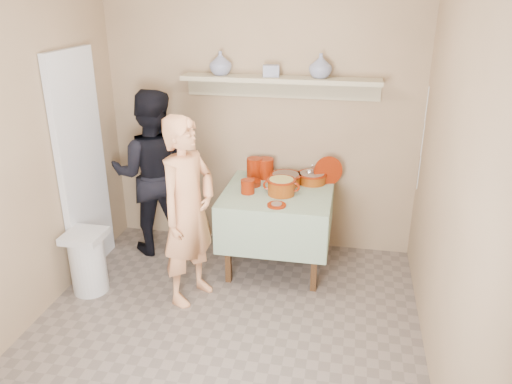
% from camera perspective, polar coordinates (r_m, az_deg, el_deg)
% --- Properties ---
extents(ground, '(3.50, 3.50, 0.00)m').
position_cam_1_polar(ground, '(3.85, -4.53, -17.30)').
color(ground, '#6F6157').
rests_on(ground, ground).
extents(tile_panel, '(0.06, 0.70, 2.00)m').
position_cam_1_polar(tile_panel, '(4.68, -19.25, 2.88)').
color(tile_panel, silver).
rests_on(tile_panel, ground).
extents(plate_stack_a, '(0.15, 0.15, 0.20)m').
position_cam_1_polar(plate_stack_a, '(4.77, -0.18, 2.72)').
color(plate_stack_a, maroon).
rests_on(plate_stack_a, serving_table).
extents(plate_stack_b, '(0.16, 0.16, 0.19)m').
position_cam_1_polar(plate_stack_b, '(4.78, 1.06, 2.73)').
color(plate_stack_b, maroon).
rests_on(plate_stack_b, serving_table).
extents(bowl_stack, '(0.12, 0.12, 0.12)m').
position_cam_1_polar(bowl_stack, '(4.43, -0.96, 0.63)').
color(bowl_stack, maroon).
rests_on(bowl_stack, serving_table).
extents(empty_bowl, '(0.16, 0.16, 0.05)m').
position_cam_1_polar(empty_bowl, '(4.62, -0.43, 1.06)').
color(empty_bowl, maroon).
rests_on(empty_bowl, serving_table).
extents(propped_lid, '(0.28, 0.16, 0.27)m').
position_cam_1_polar(propped_lid, '(4.69, 8.24, 2.40)').
color(propped_lid, maroon).
rests_on(propped_lid, serving_table).
extents(vase_right, '(0.26, 0.26, 0.21)m').
position_cam_1_polar(vase_right, '(4.54, 7.39, 14.11)').
color(vase_right, navy).
rests_on(vase_right, wall_shelf).
extents(vase_left, '(0.28, 0.28, 0.21)m').
position_cam_1_polar(vase_left, '(4.69, -4.08, 14.47)').
color(vase_left, navy).
rests_on(vase_left, wall_shelf).
extents(ceramic_box, '(0.16, 0.13, 0.10)m').
position_cam_1_polar(ceramic_box, '(4.59, 1.71, 13.68)').
color(ceramic_box, navy).
rests_on(ceramic_box, wall_shelf).
extents(person_cook, '(0.57, 0.68, 1.58)m').
position_cam_1_polar(person_cook, '(4.04, -7.75, -2.25)').
color(person_cook, tan).
rests_on(person_cook, ground).
extents(person_helper, '(0.91, 0.78, 1.62)m').
position_cam_1_polar(person_helper, '(4.90, -11.71, 2.11)').
color(person_helper, black).
rests_on(person_helper, ground).
extents(room_shell, '(3.04, 3.54, 2.62)m').
position_cam_1_polar(room_shell, '(3.10, -5.42, 6.43)').
color(room_shell, tan).
rests_on(room_shell, ground).
extents(serving_table, '(0.97, 0.97, 0.76)m').
position_cam_1_polar(serving_table, '(4.55, 2.51, -1.23)').
color(serving_table, '#4C2D16').
rests_on(serving_table, ground).
extents(cazuela_meat_a, '(0.30, 0.30, 0.10)m').
position_cam_1_polar(cazuela_meat_a, '(4.65, 3.41, 1.61)').
color(cazuela_meat_a, '#6E2C0B').
rests_on(cazuela_meat_a, serving_table).
extents(cazuela_meat_b, '(0.28, 0.28, 0.10)m').
position_cam_1_polar(cazuela_meat_b, '(4.69, 6.42, 1.72)').
color(cazuela_meat_b, '#6E2C0B').
rests_on(cazuela_meat_b, serving_table).
extents(ladle, '(0.08, 0.26, 0.19)m').
position_cam_1_polar(ladle, '(4.67, 6.16, 2.28)').
color(ladle, silver).
rests_on(ladle, cazuela_meat_b).
extents(cazuela_rice, '(0.33, 0.25, 0.14)m').
position_cam_1_polar(cazuela_rice, '(4.40, 2.91, 0.76)').
color(cazuela_rice, '#6E2C0B').
rests_on(cazuela_rice, serving_table).
extents(front_plate, '(0.16, 0.16, 0.03)m').
position_cam_1_polar(front_plate, '(4.18, 2.37, -1.48)').
color(front_plate, maroon).
rests_on(front_plate, serving_table).
extents(wall_shelf, '(1.80, 0.25, 0.21)m').
position_cam_1_polar(wall_shelf, '(4.62, 2.81, 12.48)').
color(wall_shelf, tan).
rests_on(wall_shelf, room_shell).
extents(trash_bin, '(0.32, 0.32, 0.56)m').
position_cam_1_polar(trash_bin, '(4.54, -18.66, -7.54)').
color(trash_bin, silver).
rests_on(trash_bin, ground).
extents(electrical_cord, '(0.01, 0.05, 0.90)m').
position_cam_1_polar(electrical_cord, '(4.54, 18.52, 5.72)').
color(electrical_cord, silver).
rests_on(electrical_cord, wall_shelf).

